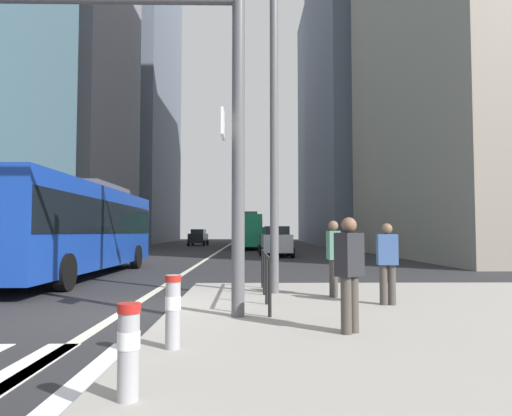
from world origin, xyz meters
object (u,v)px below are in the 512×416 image
(city_bus_blue_oncoming, at_px, (75,224))
(pedestrian_walking, at_px, (349,269))
(street_lamp_post, at_px, (274,75))
(pedestrian_waiting, at_px, (333,255))
(pedestrian_far, at_px, (387,260))
(traffic_signal_gantry, at_px, (99,79))
(bollard_front, at_px, (129,346))
(city_bus_red_distant, at_px, (252,230))
(city_bus_red_receding, at_px, (247,230))
(bollard_left, at_px, (173,308))
(car_receding_near, at_px, (274,240))
(car_receding_far, at_px, (276,241))
(car_oncoming_mid, at_px, (198,237))

(city_bus_blue_oncoming, distance_m, pedestrian_walking, 12.29)
(street_lamp_post, relative_size, pedestrian_waiting, 4.82)
(city_bus_blue_oncoming, height_order, pedestrian_far, city_bus_blue_oncoming)
(traffic_signal_gantry, distance_m, bollard_front, 5.47)
(street_lamp_post, xyz_separation_m, bollard_front, (-1.61, -6.83, -4.68))
(street_lamp_post, relative_size, pedestrian_far, 5.06)
(traffic_signal_gantry, bearing_deg, city_bus_red_distant, 86.85)
(city_bus_blue_oncoming, relative_size, city_bus_red_receding, 1.09)
(bollard_left, bearing_deg, car_receding_near, 84.40)
(city_bus_blue_oncoming, distance_m, street_lamp_post, 9.26)
(car_receding_near, bearing_deg, bollard_left, -95.60)
(street_lamp_post, xyz_separation_m, pedestrian_waiting, (1.25, -0.66, -4.21))
(city_bus_red_receding, bearing_deg, city_bus_blue_oncoming, -102.03)
(car_receding_far, relative_size, bollard_left, 4.61)
(car_receding_far, bearing_deg, city_bus_red_receding, 97.47)
(car_oncoming_mid, bearing_deg, city_bus_red_receding, -62.55)
(city_bus_red_distant, xyz_separation_m, car_oncoming_mid, (-6.48, -7.80, -0.85))
(pedestrian_walking, bearing_deg, bollard_front, -133.54)
(street_lamp_post, bearing_deg, city_bus_red_receding, 91.24)
(traffic_signal_gantry, height_order, bollard_left, traffic_signal_gantry)
(city_bus_red_receding, relative_size, pedestrian_walking, 6.83)
(city_bus_red_distant, height_order, bollard_front, city_bus_red_distant)
(bollard_front, bearing_deg, car_oncoming_mid, 95.54)
(car_receding_far, height_order, pedestrian_walking, car_receding_far)
(pedestrian_waiting, distance_m, pedestrian_far, 1.41)
(car_receding_far, relative_size, bollard_front, 5.06)
(street_lamp_post, relative_size, bollard_left, 9.06)
(city_bus_blue_oncoming, xyz_separation_m, pedestrian_walking, (7.45, -9.74, -0.80))
(car_receding_near, height_order, pedestrian_waiting, car_receding_near)
(traffic_signal_gantry, relative_size, pedestrian_waiting, 4.23)
(bollard_left, xyz_separation_m, pedestrian_walking, (2.33, 0.82, 0.40))
(pedestrian_walking, bearing_deg, city_bus_red_receding, 92.33)
(pedestrian_far, bearing_deg, pedestrian_walking, -117.19)
(car_oncoming_mid, xyz_separation_m, car_receding_near, (7.83, -21.49, 0.00))
(car_receding_near, relative_size, street_lamp_post, 0.58)
(bollard_front, bearing_deg, pedestrian_far, 53.73)
(traffic_signal_gantry, relative_size, bollard_left, 7.95)
(city_bus_red_distant, distance_m, street_lamp_post, 52.48)
(traffic_signal_gantry, distance_m, pedestrian_far, 6.24)
(city_bus_red_receding, relative_size, bollard_front, 13.69)
(city_bus_red_receding, relative_size, bollard_left, 12.47)
(pedestrian_far, bearing_deg, city_bus_red_distant, 92.34)
(car_receding_near, xyz_separation_m, street_lamp_post, (-1.25, -23.07, 4.29))
(pedestrian_far, bearing_deg, car_receding_near, 91.97)
(car_oncoming_mid, xyz_separation_m, bollard_front, (4.98, -51.40, -0.39))
(car_oncoming_mid, bearing_deg, bollard_left, -84.17)
(pedestrian_walking, bearing_deg, traffic_signal_gantry, 161.78)
(city_bus_red_distant, bearing_deg, city_bus_blue_oncoming, -97.92)
(city_bus_red_receding, bearing_deg, pedestrian_far, -85.40)
(city_bus_blue_oncoming, bearing_deg, pedestrian_walking, -52.59)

